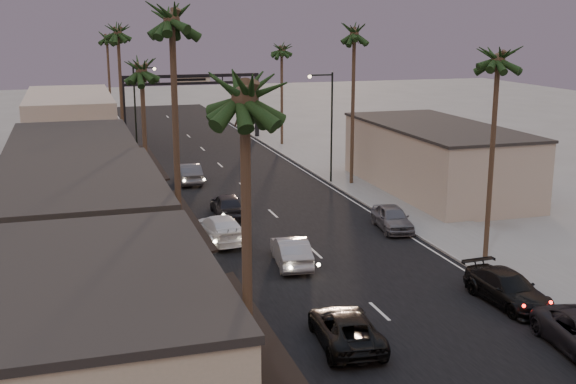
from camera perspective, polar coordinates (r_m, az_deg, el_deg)
ground at (r=52.60m, az=-2.08°, el=-0.91°), size 200.00×200.00×0.00m
road at (r=57.31m, az=-3.36°, el=0.28°), size 14.00×120.00×0.02m
sidewalk_left at (r=62.74m, az=-13.35°, el=1.13°), size 5.00×92.00×0.12m
sidewalk_right at (r=66.56m, az=3.18°, el=2.17°), size 5.00×92.00×0.12m
storefront_near at (r=23.62m, az=-15.64°, el=-12.78°), size 8.00×12.00×5.50m
storefront_mid at (r=36.75m, az=-16.27°, el=-3.32°), size 8.00×14.00×5.50m
storefront_far at (r=52.36m, az=-16.57°, el=1.28°), size 8.00×16.00×5.00m
storefront_dist at (r=74.97m, az=-16.83°, el=5.16°), size 8.00×20.00×6.00m
building_right at (r=57.17m, az=11.60°, el=2.55°), size 8.00×18.00×5.00m
arch at (r=80.70m, az=-7.64°, el=7.97°), size 15.20×0.40×7.27m
streetlight_right at (r=58.33m, az=3.22°, el=5.83°), size 2.13×0.30×9.00m
streetlight_left at (r=68.00m, az=-11.76°, el=6.64°), size 2.13×0.30×9.00m
palm_la at (r=18.88m, az=-3.47°, el=8.72°), size 3.20×3.20×13.20m
palm_lb at (r=31.61m, az=-9.21°, el=13.97°), size 3.20×3.20×15.20m
palm_lc at (r=45.58m, az=-11.53°, el=9.97°), size 3.20×3.20×12.20m
palm_ld at (r=64.45m, az=-13.32°, el=12.53°), size 3.20×3.20×14.20m
palm_ra at (r=39.71m, az=16.32°, el=10.65°), size 3.20×3.20×13.20m
palm_rb at (r=57.51m, az=5.27°, el=12.77°), size 3.20×3.20×14.20m
palm_rc at (r=76.45m, az=-0.50°, el=11.50°), size 3.20×3.20×12.20m
palm_far at (r=87.44m, az=-14.14°, el=11.98°), size 3.20×3.20×13.20m
oncoming_pickup at (r=30.12m, az=4.58°, el=-10.68°), size 2.86×5.33×1.42m
oncoming_silver at (r=39.26m, az=0.24°, el=-4.70°), size 2.25×4.94×1.57m
oncoming_white at (r=43.70m, az=-5.44°, el=-2.86°), size 2.77×5.67×1.59m
oncoming_dgrey at (r=49.22m, az=-4.83°, el=-1.01°), size 2.03×4.67×1.57m
oncoming_grey_far at (r=59.60m, az=-7.82°, el=1.48°), size 1.93×5.02×1.63m
curbside_black at (r=35.60m, az=16.97°, el=-7.30°), size 2.38×5.30×1.51m
curbside_grey at (r=46.29m, az=8.24°, el=-2.03°), size 2.43×4.78×1.56m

